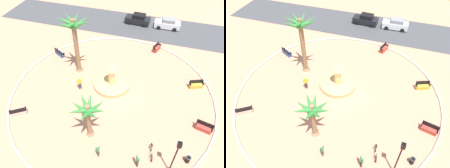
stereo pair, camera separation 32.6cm
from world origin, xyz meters
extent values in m
plane|color=tan|center=(0.00, 0.00, 0.00)|extent=(80.00, 80.00, 0.00)
torus|color=silver|center=(0.00, 0.00, 0.10)|extent=(22.65, 22.65, 0.20)
cube|color=#424247|center=(0.00, 15.73, 0.01)|extent=(48.00, 8.00, 0.03)
cylinder|color=tan|center=(-0.40, 1.06, 0.23)|extent=(4.17, 4.17, 0.45)
cylinder|color=teal|center=(-0.40, 1.06, 0.19)|extent=(3.67, 3.67, 0.34)
cylinder|color=tan|center=(-0.40, 1.06, 1.42)|extent=(0.75, 0.75, 1.93)
cylinder|color=#E0B370|center=(-0.40, 1.06, 2.44)|extent=(1.34, 1.34, 0.12)
cylinder|color=brown|center=(-5.14, 2.57, 3.46)|extent=(0.53, 0.53, 6.92)
cone|color=brown|center=(-5.14, 2.57, 0.25)|extent=(1.01, 1.01, 0.50)
cone|color=#337F38|center=(-4.23, 2.63, 6.53)|extent=(2.09, 0.70, 1.29)
cone|color=#337F38|center=(-4.48, 3.14, 6.45)|extent=(1.90, 1.75, 1.44)
cone|color=#337F38|center=(-5.24, 3.46, 6.49)|extent=(0.77, 2.09, 1.37)
cone|color=#337F38|center=(-5.90, 3.14, 6.61)|extent=(1.99, 1.70, 1.14)
cone|color=#337F38|center=(-6.09, 2.53, 6.60)|extent=(2.09, 0.64, 1.17)
cone|color=#337F38|center=(-5.73, 1.92, 6.44)|extent=(1.77, 1.87, 1.45)
cone|color=#337F38|center=(-5.09, 1.61, 6.66)|extent=(0.68, 2.10, 1.06)
cone|color=#337F38|center=(-4.46, 2.00, 6.45)|extent=(1.92, 1.72, 1.43)
cylinder|color=#8E6B4C|center=(-0.35, -5.85, 2.05)|extent=(0.41, 0.41, 4.10)
cone|color=#8E6B4C|center=(-0.35, -5.85, 0.25)|extent=(0.77, 0.77, 0.50)
cone|color=#337F38|center=(0.46, -5.87, 3.81)|extent=(1.83, 0.59, 1.11)
cone|color=#337F38|center=(0.24, -5.37, 3.69)|extent=(1.74, 1.57, 1.32)
cone|color=#337F38|center=(-0.47, -5.10, 3.69)|extent=(0.82, 1.86, 1.31)
cone|color=#337F38|center=(-0.89, -5.25, 3.80)|extent=(1.63, 1.73, 1.13)
cone|color=#337F38|center=(-1.09, -5.83, 3.65)|extent=(1.79, 0.63, 1.38)
cone|color=#337F38|center=(-0.97, -6.41, 3.87)|extent=(1.72, 1.64, 1.01)
cone|color=#337F38|center=(-0.33, -6.61, 3.68)|extent=(0.62, 1.80, 1.34)
cone|color=#337F38|center=(0.24, -6.31, 3.66)|extent=(1.75, 1.53, 1.37)
cube|color=gold|center=(9.01, 3.63, 0.45)|extent=(1.67, 1.06, 0.12)
cube|color=black|center=(8.93, 3.82, 0.75)|extent=(1.51, 0.67, 0.50)
cube|color=gold|center=(9.01, 3.63, 0.20)|extent=(1.54, 0.98, 0.39)
cube|color=black|center=(9.70, 3.91, 0.59)|extent=(0.24, 0.45, 0.24)
cube|color=black|center=(8.31, 3.35, 0.59)|extent=(0.24, 0.45, 0.24)
cube|color=#B73D33|center=(3.55, 9.69, 0.45)|extent=(1.02, 1.67, 0.12)
cube|color=black|center=(3.36, 9.77, 0.75)|extent=(0.63, 1.53, 0.50)
cube|color=#9C342B|center=(3.55, 9.69, 0.20)|extent=(0.94, 1.54, 0.39)
cube|color=black|center=(3.81, 10.40, 0.59)|extent=(0.45, 0.23, 0.24)
cube|color=black|center=(3.30, 8.99, 0.59)|extent=(0.45, 0.23, 0.24)
cube|color=#335BA8|center=(-8.89, 4.60, 0.45)|extent=(1.65, 1.18, 0.12)
cube|color=black|center=(-8.98, 4.42, 0.75)|extent=(1.46, 0.81, 0.50)
cube|color=#2B4E8F|center=(-8.89, 4.60, 0.20)|extent=(1.52, 1.09, 0.39)
cube|color=black|center=(-9.55, 4.95, 0.59)|extent=(0.28, 0.44, 0.24)
cube|color=black|center=(-8.22, 4.26, 0.59)|extent=(0.28, 0.44, 0.24)
cube|color=beige|center=(-8.22, -5.79, 0.45)|extent=(1.60, 1.33, 0.12)
cube|color=black|center=(-8.10, -5.96, 0.75)|extent=(1.35, 0.99, 0.50)
cube|color=#B6ADA0|center=(-8.22, -5.79, 0.20)|extent=(1.47, 1.22, 0.39)
cube|color=black|center=(-8.84, -6.22, 0.59)|extent=(0.32, 0.41, 0.24)
cube|color=black|center=(-7.61, -5.36, 0.59)|extent=(0.32, 0.41, 0.24)
cube|color=#B73D33|center=(9.87, -2.23, 0.45)|extent=(1.67, 0.84, 0.12)
cube|color=black|center=(9.91, -2.02, 0.75)|extent=(1.58, 0.43, 0.50)
cube|color=#9C342B|center=(9.87, -2.23, 0.20)|extent=(1.54, 0.77, 0.39)
cube|color=black|center=(10.60, -2.39, 0.59)|extent=(0.18, 0.46, 0.24)
cube|color=black|center=(9.14, -2.06, 0.59)|extent=(0.18, 0.46, 0.24)
cylinder|color=black|center=(7.21, -7.21, 1.95)|extent=(0.12, 0.12, 3.89)
cube|color=black|center=(7.21, -7.21, 4.11)|extent=(0.32, 0.32, 0.44)
sphere|color=#F2EDCC|center=(7.21, -7.21, 4.11)|extent=(0.22, 0.22, 0.22)
cone|color=black|center=(7.21, -7.21, 4.39)|extent=(0.20, 0.20, 0.18)
cylinder|color=black|center=(8.58, -5.96, 0.35)|extent=(0.40, 0.40, 0.70)
torus|color=#4C4C51|center=(8.58, -5.96, 0.70)|extent=(0.46, 0.46, 0.06)
torus|color=black|center=(5.63, -6.69, 0.36)|extent=(0.20, 0.72, 0.72)
torus|color=black|center=(5.44, -5.71, 0.36)|extent=(0.20, 0.72, 0.72)
cylinder|color=#99999E|center=(5.53, -6.20, 0.59)|extent=(0.23, 0.94, 0.05)
cylinder|color=#99999E|center=(5.46, -5.86, 0.74)|extent=(0.04, 0.04, 0.30)
cube|color=black|center=(5.46, -5.86, 0.91)|extent=(0.14, 0.22, 0.06)
cylinder|color=#99999E|center=(5.62, -6.64, 0.73)|extent=(0.44, 0.11, 0.03)
cylinder|color=#33333D|center=(4.59, -7.66, 0.45)|extent=(0.14, 0.14, 0.91)
cylinder|color=#33333D|center=(4.50, -7.50, 0.45)|extent=(0.14, 0.14, 0.91)
cube|color=#338C4C|center=(4.54, -7.58, 1.19)|extent=(0.34, 0.39, 0.56)
sphere|color=tan|center=(4.54, -7.58, 1.59)|extent=(0.22, 0.22, 0.22)
cylinder|color=#338C4C|center=(4.65, -7.77, 1.19)|extent=(0.09, 0.09, 0.53)
cylinder|color=#338C4C|center=(4.43, -7.39, 1.19)|extent=(0.09, 0.09, 0.53)
cylinder|color=#33333D|center=(-3.77, -0.56, 0.45)|extent=(0.14, 0.14, 0.91)
cylinder|color=#33333D|center=(-3.61, -0.48, 0.45)|extent=(0.14, 0.14, 0.91)
cube|color=yellow|center=(-3.69, -0.52, 1.19)|extent=(0.39, 0.33, 0.56)
sphere|color=tan|center=(-3.69, -0.52, 1.59)|extent=(0.22, 0.22, 0.22)
cylinder|color=yellow|center=(-3.89, -0.61, 1.19)|extent=(0.09, 0.09, 0.53)
cylinder|color=yellow|center=(-3.50, -0.42, 1.19)|extent=(0.09, 0.09, 0.53)
cylinder|color=#33333D|center=(1.14, -7.74, 0.45)|extent=(0.14, 0.14, 0.89)
cylinder|color=#33333D|center=(1.11, -7.56, 0.45)|extent=(0.14, 0.14, 0.89)
cube|color=#338C4C|center=(1.12, -7.65, 1.17)|extent=(0.26, 0.37, 0.56)
sphere|color=tan|center=(1.12, -7.65, 1.57)|extent=(0.22, 0.22, 0.22)
cylinder|color=#338C4C|center=(1.16, -7.87, 1.17)|extent=(0.09, 0.09, 0.53)
cylinder|color=#338C4C|center=(1.09, -7.43, 1.17)|extent=(0.09, 0.09, 0.53)
cube|color=black|center=(-0.72, 16.46, 0.64)|extent=(4.09, 1.92, 0.90)
cube|color=black|center=(-0.52, 16.45, 1.36)|extent=(2.08, 1.55, 0.60)
cube|color=#333D47|center=(-1.42, 16.50, 1.28)|extent=(0.37, 1.37, 0.51)
cylinder|color=black|center=(-2.01, 15.68, 0.32)|extent=(0.65, 0.26, 0.64)
cylinder|color=black|center=(-1.91, 17.38, 0.32)|extent=(0.65, 0.26, 0.64)
cylinder|color=black|center=(0.47, 15.54, 0.32)|extent=(0.65, 0.26, 0.64)
cylinder|color=black|center=(0.56, 17.24, 0.32)|extent=(0.65, 0.26, 0.64)
cube|color=silver|center=(4.14, 16.42, 0.64)|extent=(4.05, 1.83, 0.90)
cube|color=gray|center=(4.34, 16.43, 1.36)|extent=(2.05, 1.51, 0.60)
cube|color=#333D47|center=(3.44, 16.40, 1.28)|extent=(0.34, 1.37, 0.51)
cylinder|color=black|center=(2.93, 15.53, 0.32)|extent=(0.65, 0.24, 0.64)
cylinder|color=black|center=(2.88, 17.23, 0.32)|extent=(0.65, 0.24, 0.64)
cylinder|color=black|center=(5.41, 15.61, 0.32)|extent=(0.65, 0.24, 0.64)
cylinder|color=black|center=(5.36, 17.31, 0.32)|extent=(0.65, 0.24, 0.64)
camera|label=1|loc=(5.00, -16.13, 17.67)|focal=34.45mm
camera|label=2|loc=(5.31, -16.04, 17.67)|focal=34.45mm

